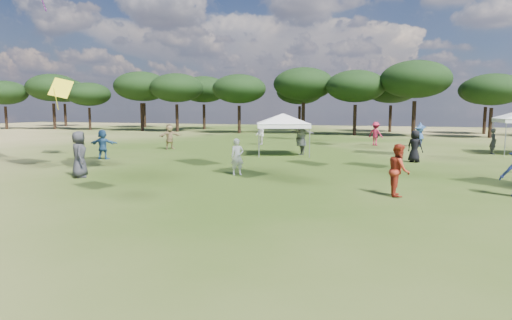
{
  "coord_description": "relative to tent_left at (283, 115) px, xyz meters",
  "views": [
    {
      "loc": [
        1.98,
        -1.62,
        2.82
      ],
      "look_at": [
        -0.01,
        4.3,
        2.07
      ],
      "focal_mm": 30.0,
      "sensor_mm": 36.0,
      "label": 1
    }
  ],
  "objects": [
    {
      "name": "festival_crowd",
      "position": [
        3.12,
        -0.21,
        -1.53
      ],
      "size": [
        28.03,
        21.35,
        1.91
      ],
      "color": "beige",
      "rests_on": "ground"
    },
    {
      "name": "tree_line",
      "position": [
        7.15,
        23.91,
        3.02
      ],
      "size": [
        108.78,
        17.63,
        7.77
      ],
      "color": "black",
      "rests_on": "ground"
    },
    {
      "name": "tent_left",
      "position": [
        0.0,
        0.0,
        0.0
      ],
      "size": [
        5.93,
        5.93,
        2.83
      ],
      "rotation": [
        0.0,
        0.0,
        0.32
      ],
      "color": "gray",
      "rests_on": "ground"
    }
  ]
}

